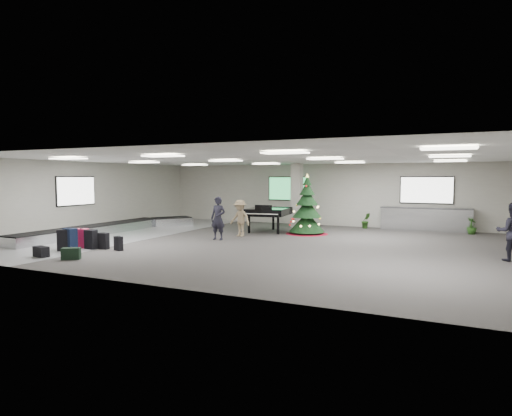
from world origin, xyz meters
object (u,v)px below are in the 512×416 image
at_px(baggage_carousel, 111,228).
at_px(potted_plant_left, 366,221).
at_px(traveler_b, 240,218).
at_px(grand_piano, 268,212).
at_px(pink_suitcase, 82,238).
at_px(traveler_bench, 512,232).
at_px(christmas_tree, 307,213).
at_px(traveler_a, 218,218).
at_px(service_counter, 425,219).
at_px(potted_plant_right, 472,226).

bearing_deg(baggage_carousel, potted_plant_left, 32.60).
bearing_deg(traveler_b, grand_piano, 89.37).
xyz_separation_m(pink_suitcase, traveler_bench, (13.45, 3.57, 0.53)).
xyz_separation_m(christmas_tree, traveler_a, (-2.66, -3.22, -0.05)).
xyz_separation_m(service_counter, potted_plant_right, (1.93, -0.54, -0.19)).
xyz_separation_m(pink_suitcase, traveler_a, (3.35, 3.78, 0.52)).
height_order(baggage_carousel, potted_plant_left, potted_plant_left).
relative_size(potted_plant_left, potted_plant_right, 1.08).
height_order(pink_suitcase, potted_plant_left, potted_plant_left).
xyz_separation_m(service_counter, christmas_tree, (-4.69, -3.44, 0.37)).
bearing_deg(potted_plant_left, christmas_tree, -121.95).
xyz_separation_m(pink_suitcase, potted_plant_right, (12.64, 9.90, 0.01)).
distance_m(christmas_tree, potted_plant_right, 7.25).
relative_size(baggage_carousel, potted_plant_right, 13.60).
distance_m(service_counter, christmas_tree, 5.83).
relative_size(pink_suitcase, christmas_tree, 0.27).
height_order(pink_suitcase, traveler_bench, traveler_bench).
relative_size(pink_suitcase, traveler_a, 0.41).
relative_size(traveler_b, traveler_bench, 0.89).
height_order(baggage_carousel, traveler_bench, traveler_bench).
xyz_separation_m(traveler_b, traveler_bench, (9.76, -1.49, 0.10)).
bearing_deg(traveler_b, potted_plant_right, 41.01).
distance_m(traveler_a, traveler_bench, 10.10).
distance_m(pink_suitcase, grand_piano, 8.16).
relative_size(traveler_bench, potted_plant_right, 2.44).
bearing_deg(traveler_b, pink_suitcase, -113.51).
height_order(baggage_carousel, service_counter, service_counter).
bearing_deg(grand_piano, traveler_b, -109.51).
bearing_deg(traveler_bench, christmas_tree, -24.56).
xyz_separation_m(baggage_carousel, potted_plant_right, (14.78, 6.19, 0.14)).
height_order(christmas_tree, potted_plant_left, christmas_tree).
height_order(potted_plant_left, potted_plant_right, potted_plant_left).
distance_m(baggage_carousel, traveler_b, 6.01).
bearing_deg(traveler_b, baggage_carousel, -154.33).
relative_size(traveler_b, potted_plant_left, 2.00).
bearing_deg(grand_piano, pink_suitcase, -126.91).
relative_size(grand_piano, potted_plant_left, 3.11).
bearing_deg(service_counter, grand_piano, -152.35).
bearing_deg(baggage_carousel, grand_piano, 27.70).
height_order(christmas_tree, traveler_a, christmas_tree).
relative_size(pink_suitcase, potted_plant_left, 0.92).
bearing_deg(grand_piano, potted_plant_right, 12.54).
distance_m(grand_piano, traveler_bench, 9.92).
xyz_separation_m(traveler_b, potted_plant_right, (8.95, 4.84, -0.42)).
bearing_deg(baggage_carousel, pink_suitcase, -60.05).
distance_m(traveler_b, traveler_bench, 9.87).
distance_m(traveler_a, traveler_b, 1.32).
xyz_separation_m(baggage_carousel, grand_piano, (6.28, 3.30, 0.70)).
bearing_deg(pink_suitcase, potted_plant_right, 23.32).
xyz_separation_m(service_counter, potted_plant_left, (-2.70, -0.25, -0.16)).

